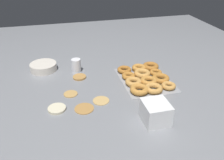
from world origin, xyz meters
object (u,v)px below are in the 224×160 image
Objects in this scene: pancake_0 at (84,108)px; paper_cup at (76,65)px; pancake_4 at (57,109)px; container_stack at (156,112)px; pancake_1 at (71,94)px; batter_bowl at (43,67)px; pancake_3 at (80,77)px; pancake_2 at (101,100)px; donut_tray at (145,78)px.

paper_cup reaches higher than pancake_0.
container_stack reaches higher than pancake_4.
batter_bowl is (0.36, 0.15, 0.02)m from pancake_1.
batter_bowl is (0.53, 0.21, 0.02)m from pancake_0.
container_stack is at bearing -150.46° from pancake_3.
pancake_1 is (0.16, 0.06, 0.00)m from pancake_0.
container_stack is (-0.24, -0.23, 0.05)m from pancake_2.
pancake_4 is 0.50m from batter_bowl.
pancake_3 is at bearing -3.41° from pancake_0.
container_stack is at bearing -119.81° from pancake_0.
container_stack reaches higher than donut_tray.
pancake_2 is 0.33m from container_stack.
paper_cup reaches higher than pancake_2.
pancake_0 is 0.45m from paper_cup.
donut_tray is 2.19× the size of batter_bowl.
pancake_4 reaches higher than pancake_2.
pancake_1 is 0.94× the size of pancake_3.
pancake_3 is (0.19, -0.08, 0.00)m from pancake_1.
pancake_4 is (-0.32, 0.16, 0.00)m from pancake_3.
pancake_2 is 0.23× the size of donut_tray.
pancake_3 reaches higher than pancake_0.
pancake_2 is 0.97× the size of pancake_4.
pancake_1 is at bearing -32.22° from pancake_4.
pancake_1 is 0.88× the size of pancake_2.
pancake_3 is at bearing 29.54° from container_stack.
container_stack is 0.71m from paper_cup.
pancake_2 is at bearing -165.20° from pancake_3.
pancake_2 is 0.51× the size of batter_bowl.
pancake_0 is at bearing -161.05° from pancake_1.
donut_tray reaches higher than pancake_1.
pancake_0 is at bearing 178.25° from paper_cup.
paper_cup reaches higher than pancake_1.
pancake_1 is 0.45× the size of batter_bowl.
pancake_1 is 0.61× the size of container_stack.
pancake_2 is 0.41m from paper_cup.
pancake_0 is 0.79× the size of container_stack.
paper_cup is (0.64, 0.31, -0.01)m from container_stack.
pancake_4 reaches higher than pancake_3.
pancake_3 is 0.62m from container_stack.
batter_bowl is at bearing 22.71° from pancake_1.
pancake_0 is 0.26× the size of donut_tray.
pancake_2 is at bearing 116.03° from donut_tray.
batter_bowl is (0.48, 0.31, 0.02)m from pancake_2.
paper_cup is at bearing 12.28° from pancake_2.
pancake_2 is 1.06× the size of pancake_3.
pancake_0 is 0.17m from pancake_1.
pancake_1 is at bearing 157.67° from pancake_3.
container_stack is at bearing -132.52° from pancake_1.
batter_bowl is 1.37× the size of container_stack.
pancake_4 is 0.72× the size of container_stack.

